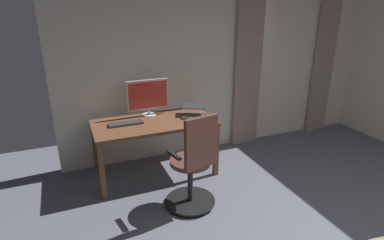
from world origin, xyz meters
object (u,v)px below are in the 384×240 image
computer_monitor (148,96)px  laptop (195,112)px  desk (154,128)px  office_chair (194,166)px  computer_keyboard (126,124)px

computer_monitor → laptop: (-0.54, 0.27, -0.21)m
desk → laptop: 0.57m
office_chair → laptop: (-0.37, -0.87, 0.28)m
computer_keyboard → office_chair: bearing=119.9°
desk → office_chair: (-0.18, 0.88, -0.14)m
desk → computer_keyboard: bearing=-4.2°
desk → laptop: laptop is taller
office_chair → computer_monitor: size_ratio=2.00×
computer_keyboard → laptop: (-0.90, 0.04, 0.04)m
desk → office_chair: 0.91m
desk → computer_keyboard: computer_keyboard is taller
desk → computer_keyboard: (0.35, -0.03, 0.10)m
computer_monitor → office_chair: bearing=98.6°
computer_keyboard → computer_monitor: bearing=-146.4°
computer_keyboard → laptop: 0.90m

